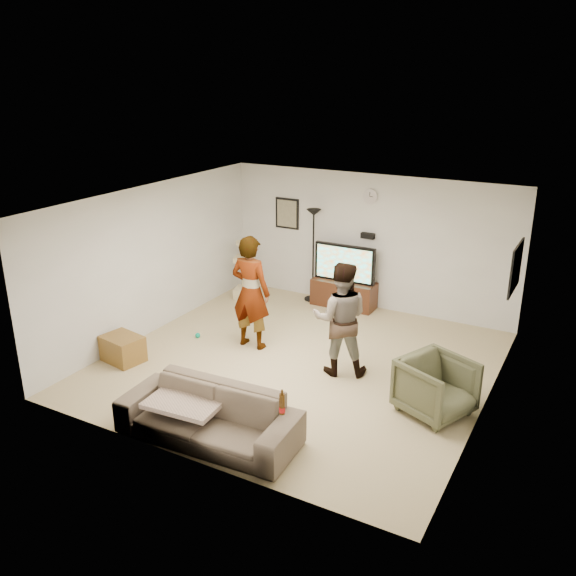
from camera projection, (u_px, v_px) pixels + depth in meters
The scene contains 24 objects.
floor at pixel (298, 363), 9.21m from camera, with size 5.50×5.50×0.02m, color tan.
ceiling at pixel (300, 201), 8.36m from camera, with size 5.50×5.50×0.02m, color white.
wall_back at pixel (369, 242), 11.05m from camera, with size 5.50×0.04×2.50m, color silver.
wall_front at pixel (181, 361), 6.51m from camera, with size 5.50×0.04×2.50m, color silver.
wall_left at pixel (153, 259), 10.03m from camera, with size 0.04×5.50×2.50m, color silver.
wall_right at pixel (493, 321), 7.54m from camera, with size 0.04×5.50×2.50m, color silver.
wall_clock at pixel (370, 196), 10.74m from camera, with size 0.26×0.26×0.04m, color white.
wall_speaker at pixel (368, 236), 10.96m from camera, with size 0.25×0.10×0.10m, color black.
picture_back at pixel (287, 213), 11.68m from camera, with size 0.42×0.03×0.52m, color #77725D.
picture_right at pixel (516, 268), 8.78m from camera, with size 0.03×0.78×0.62m, color gold.
tv_stand at pixel (344, 294), 11.35m from camera, with size 1.21×0.45×0.50m, color #351A0F.
console_box at pixel (339, 312), 11.06m from camera, with size 0.40×0.30×0.07m, color silver.
tv at pixel (345, 263), 11.15m from camera, with size 1.18×0.08×0.70m, color black.
tv_screen at pixel (344, 264), 11.11m from camera, with size 1.08×0.01×0.62m, color #29FEFA.
floor_lamp at pixel (313, 256), 11.47m from camera, with size 0.32×0.32×1.78m, color black.
cat_tree at pixel (244, 269), 11.67m from camera, with size 0.37×0.37×1.17m, color #C8BA8F.
person_left at pixel (251, 292), 9.48m from camera, with size 0.67×0.44×1.84m, color #A1A1A1.
person_right at pixel (340, 319), 8.66m from camera, with size 0.82×0.64×1.70m, color #2E5C8B.
sofa at pixel (208, 415), 7.20m from camera, with size 2.20×0.86×0.64m, color brown.
throw_blanket at pixel (187, 401), 7.31m from camera, with size 0.90×0.70×0.06m, color #BBA08F.
beer_bottle at pixel (282, 404), 6.59m from camera, with size 0.06×0.06×0.25m, color #3D2308.
armchair at pixel (436, 387), 7.73m from camera, with size 0.81×0.84×0.76m, color #464830.
side_table at pixel (123, 349), 9.22m from camera, with size 0.60×0.45×0.40m, color brown.
toy_ball at pixel (198, 335), 10.07m from camera, with size 0.08×0.08×0.08m, color #019A77.
Camera 1 is at (3.84, -7.33, 4.20)m, focal length 37.59 mm.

